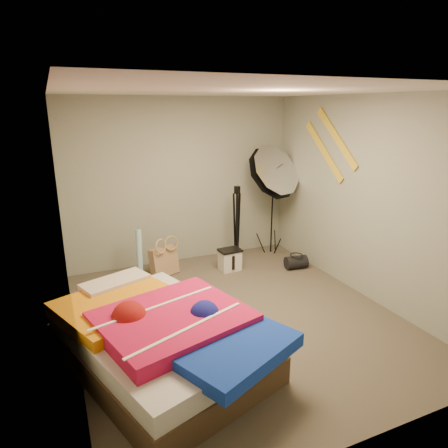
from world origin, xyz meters
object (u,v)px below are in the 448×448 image
camera_case (230,260)px  camera_tripod (237,220)px  duffel_bag (296,262)px  photo_umbrella (272,174)px  wrapping_roll (139,255)px  bed (161,336)px  tote_bag (164,261)px

camera_case → camera_tripod: (0.20, 0.19, 0.55)m
duffel_bag → photo_umbrella: 1.41m
wrapping_roll → bed: size_ratio=0.30×
camera_case → tote_bag: bearing=164.9°
duffel_bag → photo_umbrella: (-0.10, 0.64, 1.25)m
camera_case → duffel_bag: (0.94, -0.35, -0.05)m
camera_case → camera_tripod: size_ratio=0.25×
wrapping_roll → camera_case: (1.29, -0.21, -0.21)m
tote_bag → camera_case: (0.95, -0.20, -0.06)m
photo_umbrella → duffel_bag: bearing=-80.7°
tote_bag → wrapping_roll: 0.37m
duffel_bag → bed: size_ratio=0.14×
wrapping_roll → duffel_bag: 2.31m
camera_case → bed: bearing=-133.2°
tote_bag → duffel_bag: tote_bag is taller
wrapping_roll → camera_case: wrapping_roll is taller
camera_case → bed: size_ratio=0.13×
photo_umbrella → camera_tripod: size_ratio=1.54×
photo_umbrella → camera_tripod: 0.91m
duffel_bag → photo_umbrella: size_ratio=0.17×
camera_tripod → wrapping_roll: bearing=179.1°
tote_bag → wrapping_roll: (-0.34, 0.01, 0.14)m
duffel_bag → camera_case: bearing=165.6°
tote_bag → duffel_bag: bearing=-40.6°
photo_umbrella → tote_bag: bearing=-177.3°
camera_case → duffel_bag: 1.00m
camera_tripod → camera_case: bearing=-136.3°
tote_bag → bed: bed is taller
tote_bag → camera_tripod: camera_tripod is taller
tote_bag → bed: size_ratio=0.18×
wrapping_roll → duffel_bag: bearing=-14.2°
duffel_bag → camera_tripod: bearing=149.7°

